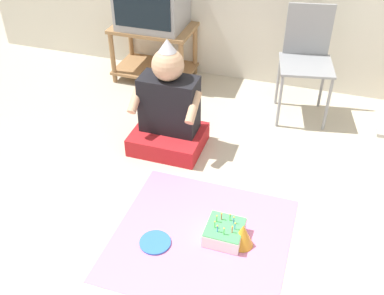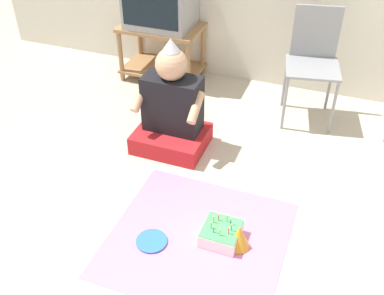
{
  "view_description": "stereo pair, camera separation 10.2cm",
  "coord_description": "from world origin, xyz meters",
  "views": [
    {
      "loc": [
        0.18,
        -1.68,
        2.04
      ],
      "look_at": [
        -0.53,
        0.47,
        0.35
      ],
      "focal_mm": 42.0,
      "sensor_mm": 36.0,
      "label": 1
    },
    {
      "loc": [
        0.27,
        -1.65,
        2.04
      ],
      "look_at": [
        -0.53,
        0.47,
        0.35
      ],
      "focal_mm": 42.0,
      "sensor_mm": 36.0,
      "label": 2
    }
  ],
  "objects": [
    {
      "name": "person_seated",
      "position": [
        -0.85,
        0.9,
        0.3
      ],
      "size": [
        0.52,
        0.43,
        0.85
      ],
      "color": "red",
      "rests_on": "ground_plane"
    },
    {
      "name": "birthday_cake",
      "position": [
        -0.21,
        0.11,
        0.05
      ],
      "size": [
        0.22,
        0.22,
        0.15
      ],
      "color": "white",
      "rests_on": "party_cloth"
    },
    {
      "name": "tv_stand",
      "position": [
        -1.36,
        1.89,
        0.3
      ],
      "size": [
        0.73,
        0.46,
        0.51
      ],
      "color": "#997047",
      "rests_on": "ground_plane"
    },
    {
      "name": "ground_plane",
      "position": [
        0.0,
        0.0,
        0.0
      ],
      "size": [
        16.0,
        16.0,
        0.0
      ],
      "primitive_type": "plane",
      "color": "#BCB29E"
    },
    {
      "name": "paper_plate",
      "position": [
        -0.58,
        -0.05,
        0.01
      ],
      "size": [
        0.19,
        0.19,
        0.01
      ],
      "color": "blue",
      "rests_on": "party_cloth"
    },
    {
      "name": "folding_chair",
      "position": [
        0.02,
        1.7,
        0.52
      ],
      "size": [
        0.48,
        0.47,
        0.89
      ],
      "color": "gray",
      "rests_on": "ground_plane"
    },
    {
      "name": "party_cloth",
      "position": [
        -0.34,
        0.07,
        0.0
      ],
      "size": [
        1.03,
        1.0,
        0.01
      ],
      "color": "pink",
      "rests_on": "ground_plane"
    },
    {
      "name": "party_hat_blue",
      "position": [
        -0.09,
        0.1,
        0.08
      ],
      "size": [
        0.13,
        0.13,
        0.16
      ],
      "color": "gold",
      "rests_on": "party_cloth"
    }
  ]
}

